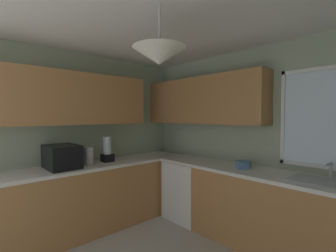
{
  "coord_description": "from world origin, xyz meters",
  "views": [
    {
      "loc": [
        1.48,
        -1.26,
        1.57
      ],
      "look_at": [
        -0.58,
        0.63,
        1.45
      ],
      "focal_mm": 25.26,
      "sensor_mm": 36.0,
      "label": 1
    }
  ],
  "objects_px": {
    "blender_appliance": "(107,150)",
    "sink_assembly": "(326,182)",
    "bowl": "(243,165)",
    "dishwasher": "(189,190)",
    "kettle": "(89,156)",
    "microwave": "(62,157)"
  },
  "relations": [
    {
      "from": "blender_appliance",
      "to": "sink_assembly",
      "type": "bearing_deg",
      "value": 23.47
    },
    {
      "from": "sink_assembly",
      "to": "bowl",
      "type": "relative_size",
      "value": 3.38
    },
    {
      "from": "sink_assembly",
      "to": "blender_appliance",
      "type": "bearing_deg",
      "value": -156.53
    },
    {
      "from": "dishwasher",
      "to": "kettle",
      "type": "relative_size",
      "value": 3.72
    },
    {
      "from": "dishwasher",
      "to": "blender_appliance",
      "type": "xyz_separation_m",
      "value": [
        -0.66,
        -1.02,
        0.64
      ]
    },
    {
      "from": "sink_assembly",
      "to": "bowl",
      "type": "distance_m",
      "value": 0.89
    },
    {
      "from": "bowl",
      "to": "sink_assembly",
      "type": "bearing_deg",
      "value": 0.39
    },
    {
      "from": "dishwasher",
      "to": "kettle",
      "type": "xyz_separation_m",
      "value": [
        -0.64,
        -1.31,
        0.59
      ]
    },
    {
      "from": "dishwasher",
      "to": "bowl",
      "type": "height_order",
      "value": "bowl"
    },
    {
      "from": "microwave",
      "to": "bowl",
      "type": "bearing_deg",
      "value": 47.36
    },
    {
      "from": "sink_assembly",
      "to": "blender_appliance",
      "type": "distance_m",
      "value": 2.67
    },
    {
      "from": "sink_assembly",
      "to": "kettle",
      "type": "bearing_deg",
      "value": -150.89
    },
    {
      "from": "kettle",
      "to": "bowl",
      "type": "relative_size",
      "value": 1.23
    },
    {
      "from": "microwave",
      "to": "kettle",
      "type": "xyz_separation_m",
      "value": [
        0.02,
        0.34,
        -0.03
      ]
    },
    {
      "from": "microwave",
      "to": "kettle",
      "type": "distance_m",
      "value": 0.34
    },
    {
      "from": "dishwasher",
      "to": "bowl",
      "type": "xyz_separation_m",
      "value": [
        0.89,
        0.03,
        0.52
      ]
    },
    {
      "from": "dishwasher",
      "to": "microwave",
      "type": "height_order",
      "value": "microwave"
    },
    {
      "from": "dishwasher",
      "to": "blender_appliance",
      "type": "distance_m",
      "value": 1.38
    },
    {
      "from": "bowl",
      "to": "blender_appliance",
      "type": "relative_size",
      "value": 0.53
    },
    {
      "from": "bowl",
      "to": "blender_appliance",
      "type": "height_order",
      "value": "blender_appliance"
    },
    {
      "from": "microwave",
      "to": "sink_assembly",
      "type": "relative_size",
      "value": 0.75
    },
    {
      "from": "bowl",
      "to": "microwave",
      "type": "bearing_deg",
      "value": -132.64
    }
  ]
}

